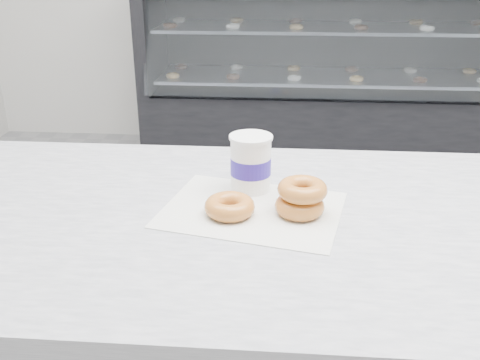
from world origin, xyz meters
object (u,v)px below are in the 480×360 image
object	(u,v)px
donut_single	(230,206)
donut_stack	(301,198)
display_case	(323,89)
coffee_cup	(251,163)

from	to	relation	value
donut_single	donut_stack	world-z (taller)	donut_stack
display_case	donut_single	world-z (taller)	display_case
donut_single	donut_stack	xyz separation A→B (m)	(0.14, 0.01, 0.02)
display_case	donut_stack	world-z (taller)	display_case
display_case	donut_single	bearing A→B (deg)	-97.81
coffee_cup	donut_single	bearing A→B (deg)	-115.94
donut_single	donut_stack	size ratio (longest dim) A/B	0.97
display_case	donut_stack	size ratio (longest dim) A/B	23.94
display_case	donut_single	distance (m)	2.79
display_case	coffee_cup	xyz separation A→B (m)	(-0.34, -2.60, 0.47)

